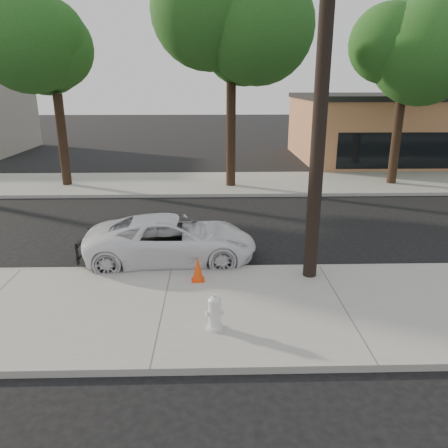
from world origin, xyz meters
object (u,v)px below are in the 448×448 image
Objects in this scene: police_cruiser at (172,239)px; fire_hydrant at (215,313)px; utility_pole at (322,91)px; traffic_cone at (198,269)px.

fire_hydrant is at bearing -166.07° from police_cruiser.
fire_hydrant is (-2.46, -2.51, -4.21)m from utility_pole.
police_cruiser reaches higher than fire_hydrant.
police_cruiser is at bearing 92.72° from fire_hydrant.
police_cruiser is 7.59× the size of traffic_cone.
police_cruiser is at bearing 115.59° from traffic_cone.
utility_pole reaches higher than police_cruiser.
utility_pole reaches higher than fire_hydrant.
fire_hydrant is at bearing -79.78° from traffic_cone.
utility_pole is at bearing 4.77° from traffic_cone.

